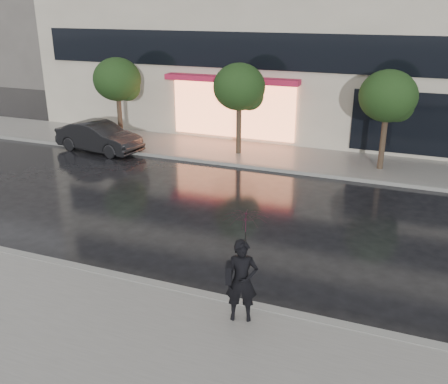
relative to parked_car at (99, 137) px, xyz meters
The scene contains 11 objects.
ground 12.30m from the parked_car, 42.53° to the right, with size 120.00×120.00×0.00m, color black.
sidewalk_near 14.68m from the parked_car, 51.93° to the right, with size 60.00×4.50×0.12m, color slate.
sidewalk_far 9.28m from the parked_car, 12.16° to the left, with size 60.00×3.50×0.12m, color slate.
curb_near 12.99m from the parked_car, 45.79° to the right, with size 60.00×0.25×0.14m, color gray.
curb_far 9.07m from the parked_car, ahead, with size 60.00×0.25×0.14m, color gray.
bg_building_left 26.47m from the parked_car, 136.96° to the left, with size 14.00×10.00×12.00m, color #59544F.
tree_far_west 2.84m from the parked_car, 86.45° to the left, with size 2.20×2.20×3.99m.
tree_mid_west 6.73m from the parked_car, 15.82° to the left, with size 2.20×2.20×3.99m.
tree_mid_east 12.44m from the parked_car, ahead, with size 2.20×2.20×3.99m.
parked_car is the anchor object (origin of this frame).
pedestrian_with_umbrella 14.32m from the parked_car, 43.53° to the right, with size 1.13×1.14×2.42m.
Camera 1 is at (4.20, -9.87, 6.29)m, focal length 40.00 mm.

